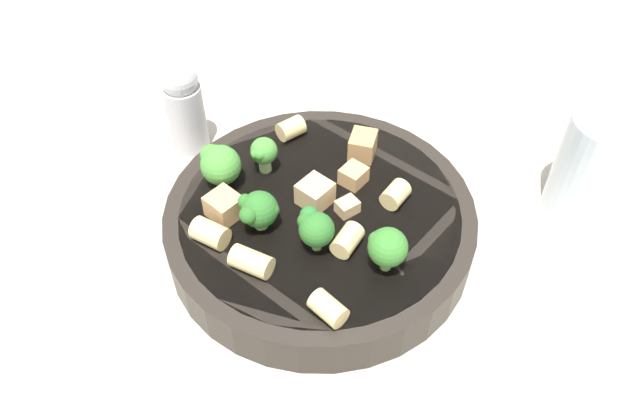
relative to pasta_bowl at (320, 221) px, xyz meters
The scene contains 20 objects.
ground_plane 0.02m from the pasta_bowl, ahead, with size 2.00×2.00×0.00m, color #BCB29E.
pasta_bowl is the anchor object (origin of this frame).
broccoli_floret_0 0.09m from the pasta_bowl, 42.32° to the left, with size 0.04×0.03×0.04m.
broccoli_floret_1 0.08m from the pasta_bowl, 167.89° to the right, with size 0.03×0.03×0.04m.
broccoli_floret_2 0.07m from the pasta_bowl, 19.40° to the left, with size 0.02×0.02×0.03m.
broccoli_floret_3 0.06m from the pasta_bowl, 83.99° to the left, with size 0.03×0.03×0.03m.
broccoli_floret_4 0.05m from the pasta_bowl, 147.10° to the left, with size 0.03×0.03×0.03m.
rigatoni_0 0.06m from the pasta_bowl, 110.16° to the right, with size 0.02×0.02×0.02m, color #E0C67F.
rigatoni_1 0.05m from the pasta_bowl, behind, with size 0.02×0.02×0.02m, color #E0C67F.
rigatoni_2 0.09m from the pasta_bowl, 11.10° to the right, with size 0.02×0.02×0.02m, color #E0C67F.
rigatoni_3 0.09m from the pasta_bowl, 84.78° to the left, with size 0.02×0.02×0.03m, color #E0C67F.
rigatoni_4 0.08m from the pasta_bowl, 113.05° to the left, with size 0.02×0.02×0.03m, color #E0C67F.
rigatoni_5 0.10m from the pasta_bowl, 155.88° to the left, with size 0.02×0.02×0.02m, color #E0C67F.
chicken_chunk_0 0.03m from the pasta_bowl, 23.37° to the left, with size 0.02×0.02×0.02m, color tan.
chicken_chunk_1 0.08m from the pasta_bowl, 56.90° to the right, with size 0.02×0.02×0.02m, color tan.
chicken_chunk_2 0.03m from the pasta_bowl, 124.67° to the right, with size 0.02×0.01×0.01m, color tan.
chicken_chunk_3 0.05m from the pasta_bowl, 69.65° to the right, with size 0.02×0.02×0.01m, color tan.
chicken_chunk_4 0.08m from the pasta_bowl, 67.35° to the left, with size 0.02×0.02×0.02m, color tan.
drinking_glass 0.23m from the pasta_bowl, 107.84° to the right, with size 0.06×0.06×0.09m.
pepper_shaker 0.17m from the pasta_bowl, 19.16° to the left, with size 0.03×0.03×0.09m.
Camera 1 is at (-0.29, 0.15, 0.39)m, focal length 35.00 mm.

